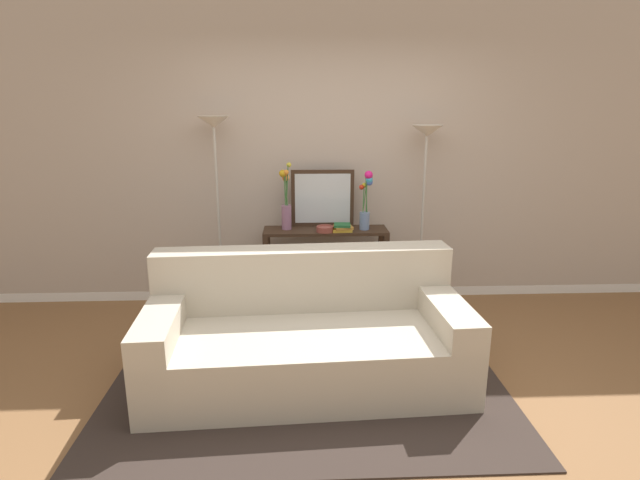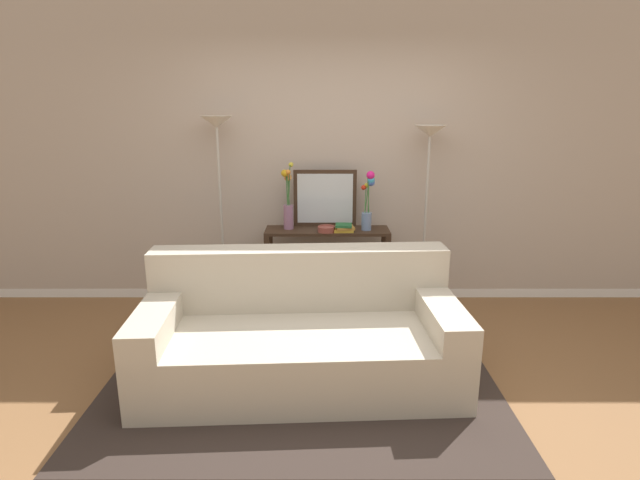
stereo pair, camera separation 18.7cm
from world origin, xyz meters
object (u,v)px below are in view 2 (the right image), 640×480
(floor_lamp_left, at_px, (220,160))
(book_row_under_console, at_px, (294,303))
(console_table, at_px, (329,256))
(fruit_bowl, at_px, (328,229))
(couch, at_px, (302,338))
(floor_lamp_right, at_px, (430,167))
(book_stack, at_px, (346,228))
(wall_mirror, at_px, (327,198))
(vase_short_flowers, at_px, (370,202))
(vase_tall_flowers, at_px, (290,203))

(floor_lamp_left, distance_m, book_row_under_console, 1.50)
(console_table, bearing_deg, fruit_bowl, -95.56)
(couch, distance_m, book_row_under_console, 1.30)
(couch, height_order, floor_lamp_right, floor_lamp_right)
(fruit_bowl, height_order, book_row_under_console, fruit_bowl)
(book_stack, height_order, book_row_under_console, book_stack)
(floor_lamp_left, height_order, floor_lamp_right, floor_lamp_left)
(console_table, relative_size, floor_lamp_right, 0.66)
(floor_lamp_left, height_order, wall_mirror, floor_lamp_left)
(couch, xyz_separation_m, floor_lamp_left, (-0.77, 1.29, 1.11))
(console_table, xyz_separation_m, book_row_under_console, (-0.33, 0.00, -0.47))
(wall_mirror, height_order, book_stack, wall_mirror)
(vase_short_flowers, relative_size, book_stack, 2.81)
(couch, relative_size, fruit_bowl, 14.23)
(fruit_bowl, bearing_deg, book_row_under_console, 163.49)
(wall_mirror, height_order, vase_short_flowers, vase_short_flowers)
(couch, xyz_separation_m, vase_tall_flowers, (-0.16, 1.29, 0.72))
(floor_lamp_left, relative_size, wall_mirror, 3.07)
(vase_short_flowers, xyz_separation_m, book_row_under_console, (-0.70, 0.03, -0.98))
(vase_tall_flowers, height_order, book_row_under_console, vase_tall_flowers)
(vase_tall_flowers, height_order, book_stack, vase_tall_flowers)
(couch, bearing_deg, wall_mirror, 82.52)
(floor_lamp_left, xyz_separation_m, book_row_under_console, (0.65, -0.03, -1.36))
(console_table, distance_m, floor_lamp_left, 1.32)
(vase_tall_flowers, distance_m, book_stack, 0.56)
(console_table, distance_m, fruit_bowl, 0.30)
(floor_lamp_right, xyz_separation_m, book_stack, (-0.76, -0.10, -0.54))
(floor_lamp_right, distance_m, book_row_under_console, 1.79)
(vase_short_flowers, distance_m, book_stack, 0.32)
(floor_lamp_left, height_order, book_row_under_console, floor_lamp_left)
(fruit_bowl, xyz_separation_m, book_row_under_console, (-0.32, 0.09, -0.75))
(floor_lamp_left, height_order, vase_tall_flowers, floor_lamp_left)
(book_stack, xyz_separation_m, book_row_under_console, (-0.48, 0.08, -0.76))
(console_table, height_order, wall_mirror, wall_mirror)
(couch, bearing_deg, fruit_bowl, 80.58)
(vase_short_flowers, bearing_deg, book_row_under_console, 177.94)
(floor_lamp_left, height_order, book_stack, floor_lamp_left)
(couch, xyz_separation_m, console_table, (0.20, 1.27, 0.22))
(vase_short_flowers, bearing_deg, floor_lamp_left, 177.79)
(couch, relative_size, vase_short_flowers, 4.09)
(wall_mirror, bearing_deg, couch, -97.48)
(wall_mirror, bearing_deg, floor_lamp_left, -173.70)
(couch, relative_size, book_stack, 11.49)
(console_table, bearing_deg, couch, -99.13)
(couch, relative_size, vase_tall_flowers, 3.63)
(book_row_under_console, bearing_deg, vase_short_flowers, -2.06)
(book_stack, bearing_deg, wall_mirror, 129.22)
(wall_mirror, relative_size, fruit_bowl, 3.76)
(floor_lamp_left, xyz_separation_m, floor_lamp_right, (1.88, 0.00, -0.06))
(vase_short_flowers, height_order, fruit_bowl, vase_short_flowers)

